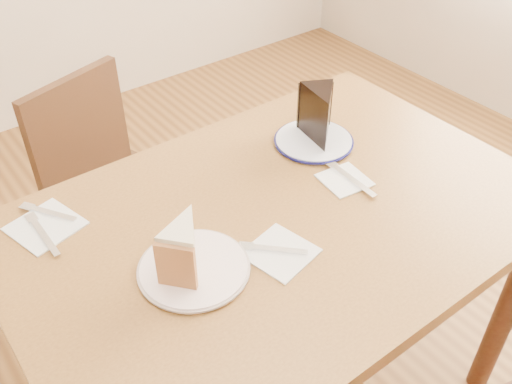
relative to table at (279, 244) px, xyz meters
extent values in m
cube|color=brown|center=(0.00, 0.00, 0.08)|extent=(1.20, 0.80, 0.04)
cylinder|color=black|center=(0.54, -0.34, -0.30)|extent=(0.06, 0.06, 0.71)
cylinder|color=black|center=(-0.54, 0.34, -0.30)|extent=(0.06, 0.06, 0.71)
cylinder|color=black|center=(0.54, 0.34, -0.30)|extent=(0.06, 0.06, 0.71)
cube|color=black|center=(-0.12, 0.57, -0.21)|extent=(0.51, 0.51, 0.04)
cylinder|color=black|center=(-0.01, 0.79, -0.44)|extent=(0.04, 0.04, 0.42)
cylinder|color=black|center=(-0.34, 0.69, -0.44)|extent=(0.04, 0.04, 0.42)
cylinder|color=black|center=(0.10, 0.46, -0.44)|extent=(0.04, 0.04, 0.42)
cylinder|color=black|center=(-0.23, 0.36, -0.44)|extent=(0.04, 0.04, 0.42)
cube|color=black|center=(-0.17, 0.75, -0.01)|extent=(0.34, 0.14, 0.37)
cylinder|color=white|center=(-0.25, -0.03, 0.10)|extent=(0.21, 0.21, 0.01)
cylinder|color=white|center=(0.24, 0.16, 0.10)|extent=(0.20, 0.20, 0.01)
cube|color=white|center=(-0.08, -0.10, 0.10)|extent=(0.15, 0.15, 0.00)
cube|color=white|center=(0.19, 0.00, 0.10)|extent=(0.12, 0.12, 0.00)
cube|color=white|center=(-0.44, 0.27, 0.10)|extent=(0.16, 0.16, 0.00)
cube|color=silver|center=(-0.09, -0.09, 0.10)|extent=(0.11, 0.11, 0.00)
cube|color=silver|center=(0.21, -0.01, 0.10)|extent=(0.02, 0.17, 0.00)
cube|color=silver|center=(-0.41, 0.30, 0.10)|extent=(0.09, 0.13, 0.00)
cube|color=silver|center=(-0.45, 0.24, 0.10)|extent=(0.01, 0.16, 0.00)
camera|label=1|loc=(-0.62, -0.73, 0.93)|focal=40.00mm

